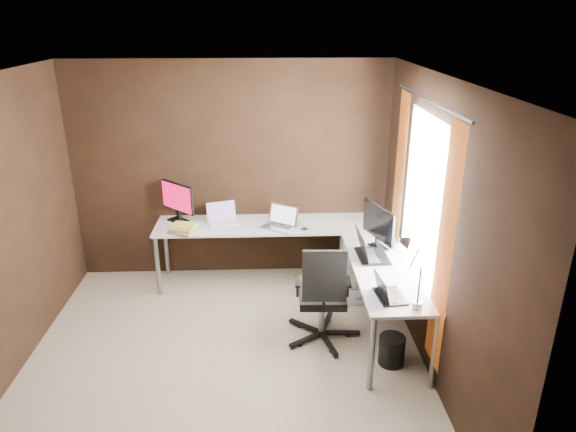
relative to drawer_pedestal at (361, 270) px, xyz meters
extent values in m
cube|color=tan|center=(-1.43, -1.15, -0.30)|extent=(3.60, 3.60, 0.00)
cube|color=white|center=(-1.43, -1.15, 2.20)|extent=(3.60, 3.60, 0.00)
cube|color=black|center=(-1.43, 0.65, 0.95)|extent=(3.60, 0.00, 2.50)
cube|color=black|center=(-1.43, -2.95, 0.95)|extent=(3.60, 0.00, 2.50)
cube|color=black|center=(0.37, -1.15, 0.95)|extent=(0.00, 3.60, 2.50)
cube|color=white|center=(0.36, -0.80, 1.15)|extent=(0.00, 1.00, 1.30)
cube|color=orange|center=(0.32, -1.53, 0.95)|extent=(0.01, 0.35, 2.00)
cube|color=orange|center=(0.32, -0.08, 0.95)|extent=(0.01, 0.35, 2.00)
cylinder|color=slate|center=(0.32, -0.80, 1.98)|extent=(0.02, 1.90, 0.02)
cube|color=white|center=(-0.96, 0.35, 0.41)|extent=(2.65, 0.60, 0.03)
cube|color=white|center=(0.07, -0.78, 0.41)|extent=(0.60, 1.65, 0.03)
cylinder|color=slate|center=(-2.24, 0.09, 0.05)|extent=(0.05, 0.05, 0.70)
cylinder|color=slate|center=(-2.24, 0.61, 0.05)|extent=(0.05, 0.05, 0.70)
cylinder|color=slate|center=(-0.19, -1.56, 0.05)|extent=(0.05, 0.05, 0.70)
cylinder|color=slate|center=(0.33, -1.56, 0.05)|extent=(0.05, 0.05, 0.70)
cylinder|color=slate|center=(0.33, 0.61, 0.05)|extent=(0.05, 0.05, 0.70)
cube|color=white|center=(0.00, 0.00, 0.00)|extent=(0.42, 0.50, 0.60)
cube|color=black|center=(-2.05, 0.48, 0.44)|extent=(0.26, 0.26, 0.01)
cube|color=black|center=(-2.03, 0.49, 0.50)|extent=(0.06, 0.06, 0.10)
cube|color=black|center=(-2.03, 0.49, 0.71)|extent=(0.40, 0.36, 0.33)
cube|color=red|center=(-2.04, 0.48, 0.71)|extent=(0.36, 0.33, 0.30)
cube|color=black|center=(0.10, -0.34, 0.44)|extent=(0.19, 0.24, 0.01)
cube|color=black|center=(0.08, -0.34, 0.49)|extent=(0.04, 0.05, 0.10)
cube|color=black|center=(0.08, -0.34, 0.71)|extent=(0.20, 0.53, 0.34)
cube|color=#1450A8|center=(0.09, -0.34, 0.71)|extent=(0.17, 0.50, 0.31)
cube|color=white|center=(-1.53, 0.39, 0.44)|extent=(0.38, 0.31, 0.02)
cube|color=white|center=(-1.55, 0.48, 0.55)|extent=(0.33, 0.15, 0.20)
cube|color=slate|center=(-1.55, 0.47, 0.55)|extent=(0.29, 0.13, 0.17)
cube|color=silver|center=(-0.90, 0.23, 0.44)|extent=(0.43, 0.40, 0.02)
cube|color=silver|center=(-0.85, 0.31, 0.56)|extent=(0.34, 0.24, 0.22)
cube|color=silver|center=(-0.85, 0.30, 0.56)|extent=(0.29, 0.21, 0.19)
cube|color=black|center=(-0.01, -0.54, 0.44)|extent=(0.30, 0.41, 0.02)
cube|color=black|center=(-0.11, -0.54, 0.57)|extent=(0.09, 0.41, 0.25)
cube|color=#161A36|center=(-0.11, -0.54, 0.57)|extent=(0.07, 0.36, 0.22)
cube|color=black|center=(-0.01, -1.30, 0.44)|extent=(0.25, 0.33, 0.02)
cube|color=black|center=(-0.09, -1.31, 0.54)|extent=(0.09, 0.31, 0.19)
cube|color=#B94B62|center=(-0.08, -1.31, 0.54)|extent=(0.08, 0.28, 0.17)
cube|color=tan|center=(-1.93, 0.15, 0.44)|extent=(0.35, 0.32, 0.03)
cube|color=#D0D13F|center=(-1.93, 0.15, 0.47)|extent=(0.31, 0.28, 0.02)
cube|color=silver|center=(-1.93, 0.15, 0.49)|extent=(0.32, 0.28, 0.02)
cube|color=#D0D13F|center=(-1.93, 0.15, 0.51)|extent=(0.28, 0.24, 0.02)
ellipsoid|color=black|center=(-1.82, 0.20, 0.45)|extent=(0.09, 0.06, 0.03)
ellipsoid|color=black|center=(-0.62, 0.15, 0.45)|extent=(0.09, 0.07, 0.03)
cylinder|color=slate|center=(0.17, -1.49, 0.46)|extent=(0.08, 0.08, 0.06)
cylinder|color=slate|center=(0.17, -1.49, 0.65)|extent=(0.02, 0.02, 0.32)
cylinder|color=slate|center=(0.12, -1.46, 0.87)|extent=(0.02, 0.17, 0.24)
cone|color=slate|center=(0.07, -1.39, 0.95)|extent=(0.10, 0.13, 0.13)
cylinder|color=slate|center=(-0.52, -0.79, -0.06)|extent=(0.06, 0.06, 0.36)
cube|color=black|center=(-0.52, -0.79, 0.14)|extent=(0.45, 0.45, 0.08)
cube|color=black|center=(-0.52, -0.99, 0.47)|extent=(0.40, 0.13, 0.47)
cylinder|color=black|center=(0.07, -1.22, -0.17)|extent=(0.24, 0.24, 0.27)
camera|label=1|loc=(-1.02, -5.00, 2.64)|focal=32.00mm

